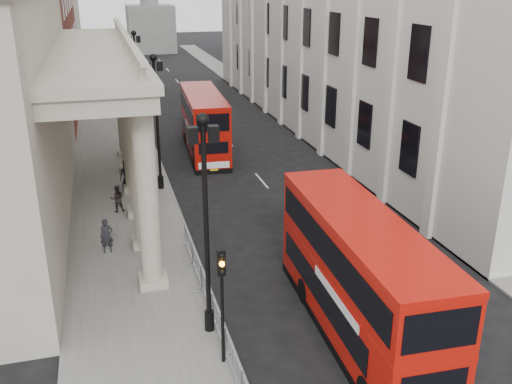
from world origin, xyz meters
The scene contains 13 objects.
sidewalk_west centered at (-3.00, 30.00, 0.06)m, with size 6.00×140.00×0.12m, color slate.
sidewalk_east centered at (13.50, 30.00, 0.06)m, with size 3.00×140.00×0.12m, color slate.
kerb centered at (-0.05, 30.00, 0.07)m, with size 0.20×140.00×0.14m, color slate.
lamp_post_south centered at (-0.60, 4.00, 4.91)m, with size 1.05×0.44×8.32m.
lamp_post_mid centered at (-0.60, 20.00, 4.91)m, with size 1.05×0.44×8.32m.
lamp_post_north centered at (-0.60, 36.00, 4.91)m, with size 1.05×0.44×8.32m.
traffic_light centered at (-0.50, 1.98, 3.11)m, with size 0.28×0.33×4.30m.
crowd_barriers centered at (-0.35, 2.23, 0.67)m, with size 0.50×18.75×1.10m.
bus_near centered at (4.69, 2.52, 2.45)m, with size 3.01×10.96×4.70m.
bus_far centered at (3.56, 27.35, 2.39)m, with size 3.20×10.71×4.57m.
pedestrian_a centered at (-4.11, 11.69, 0.97)m, with size 0.62×0.41×1.70m, color black.
pedestrian_b centered at (-3.39, 16.79, 0.90)m, with size 0.76×0.59×1.56m, color #2A2322.
pedestrian_c centered at (-2.63, 20.43, 1.07)m, with size 0.93×0.60×1.89m, color black.
Camera 1 is at (-3.76, -14.13, 12.59)m, focal length 40.00 mm.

